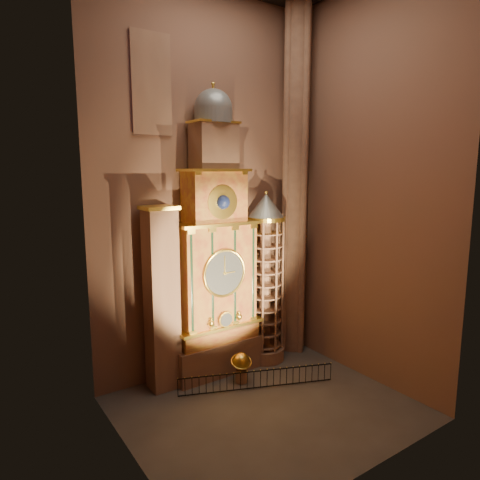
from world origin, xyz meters
TOP-DOWN VIEW (x-y plane):
  - floor at (0.00, 0.00)m, footprint 14.00×14.00m
  - wall_back at (0.00, 6.00)m, footprint 22.00×0.00m
  - wall_left at (-7.00, 0.00)m, footprint 0.00×22.00m
  - wall_right at (7.00, 0.00)m, footprint 0.00×22.00m
  - astronomical_clock at (0.00, 4.96)m, footprint 5.60×2.41m
  - portrait_tower at (-3.40, 4.98)m, footprint 1.80×1.60m
  - stair_turret at (3.50, 4.70)m, footprint 2.50×2.50m
  - gothic_pier at (6.10, 5.00)m, footprint 2.04×2.04m
  - stained_glass_window at (-3.20, 5.92)m, footprint 2.20×0.14m
  - celestial_globe at (0.47, 2.95)m, footprint 1.48×1.43m
  - iron_railing at (0.75, 1.81)m, footprint 8.13×3.34m

SIDE VIEW (x-z plane):
  - floor at x=0.00m, z-range 0.00..0.00m
  - iron_railing at x=0.75m, z-range 0.04..1.07m
  - celestial_globe at x=0.47m, z-range 0.17..1.93m
  - portrait_tower at x=-3.40m, z-range 0.05..10.25m
  - stair_turret at x=3.50m, z-range -0.13..10.67m
  - astronomical_clock at x=0.00m, z-range -1.67..15.03m
  - wall_back at x=0.00m, z-range 0.00..22.00m
  - wall_left at x=-7.00m, z-range 0.00..22.00m
  - wall_right at x=7.00m, z-range 0.00..22.00m
  - gothic_pier at x=6.10m, z-range 0.00..22.00m
  - stained_glass_window at x=-3.20m, z-range 13.90..19.10m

